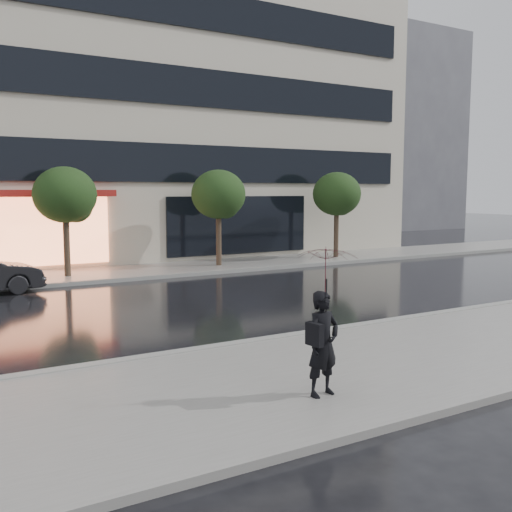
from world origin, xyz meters
TOP-DOWN VIEW (x-y plane):
  - ground at (0.00, 0.00)m, footprint 120.00×120.00m
  - sidewalk_near at (0.00, -3.25)m, footprint 60.00×4.50m
  - sidewalk_far at (0.00, 10.25)m, footprint 60.00×3.50m
  - curb_near at (0.00, -1.00)m, footprint 60.00×0.25m
  - curb_far at (0.00, 8.50)m, footprint 60.00×0.25m
  - office_building at (-0.00, 17.97)m, footprint 30.00×12.76m
  - bg_building_right at (26.00, 28.00)m, footprint 12.00×12.00m
  - tree_mid_west at (-2.94, 10.03)m, footprint 2.20×2.20m
  - tree_mid_east at (3.06, 10.03)m, footprint 2.20×2.20m
  - tree_far_east at (9.06, 10.03)m, footprint 2.20×2.20m
  - pedestrian_with_umbrella at (-2.24, -4.20)m, footprint 1.01×1.02m

SIDE VIEW (x-z plane):
  - ground at x=0.00m, z-range 0.00..0.00m
  - sidewalk_near at x=0.00m, z-range 0.00..0.12m
  - sidewalk_far at x=0.00m, z-range 0.00..0.12m
  - curb_near at x=0.00m, z-range 0.00..0.14m
  - curb_far at x=0.00m, z-range 0.00..0.14m
  - pedestrian_with_umbrella at x=-2.24m, z-range 0.47..2.68m
  - tree_mid_west at x=-2.94m, z-range 0.93..4.92m
  - tree_mid_east at x=3.06m, z-range 0.93..4.92m
  - tree_far_east at x=9.06m, z-range 0.93..4.92m
  - bg_building_right at x=26.00m, z-range 0.00..16.00m
  - office_building at x=0.00m, z-range 0.00..18.00m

